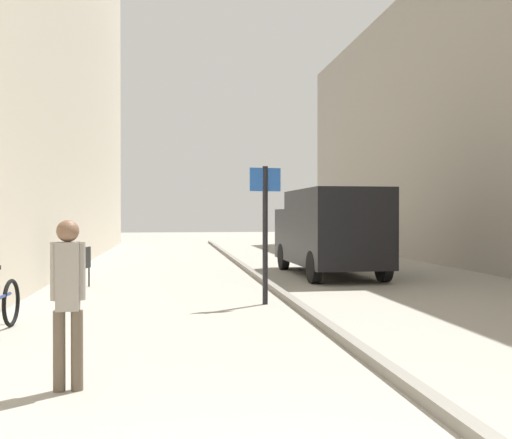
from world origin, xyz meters
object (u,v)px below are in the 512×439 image
pedestrian_main_foreground (68,292)px  delivery_van (329,230)px  street_sign_post (265,222)px  cafe_chair_near_window (82,264)px

pedestrian_main_foreground → delivery_van: bearing=58.5°
street_sign_post → cafe_chair_near_window: bearing=-46.3°
street_sign_post → delivery_van: bearing=-125.8°
delivery_van → street_sign_post: street_sign_post is taller
cafe_chair_near_window → delivery_van: bearing=-61.2°
delivery_van → street_sign_post: 5.44m
delivery_van → cafe_chair_near_window: size_ratio=5.48×
street_sign_post → cafe_chair_near_window: street_sign_post is taller
pedestrian_main_foreground → cafe_chair_near_window: bearing=94.7°
delivery_van → street_sign_post: bearing=-119.3°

